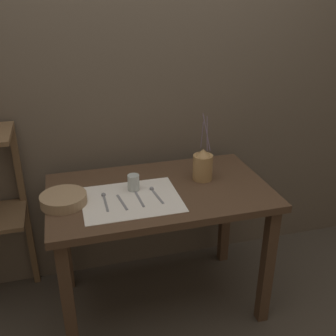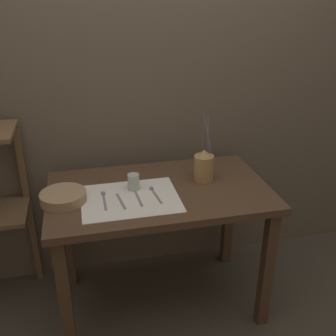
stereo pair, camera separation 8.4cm
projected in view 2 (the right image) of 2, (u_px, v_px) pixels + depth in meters
name	position (u px, v px, depth m)	size (l,w,h in m)	color
ground_plane	(160.00, 300.00, 2.46)	(12.00, 12.00, 0.00)	#473F35
stone_wall_back	(143.00, 94.00, 2.37)	(7.00, 0.06, 2.40)	brown
wooden_table	(159.00, 207.00, 2.18)	(1.20, 0.71, 0.79)	#4C3523
linen_cloth	(130.00, 198.00, 2.03)	(0.50, 0.40, 0.00)	white
pitcher_with_flowers	(204.00, 166.00, 2.20)	(0.11, 0.11, 0.39)	#A87F4C
wooden_bowl	(63.00, 197.00, 2.00)	(0.23, 0.23, 0.05)	#9E7F5B
glass_tumbler_near	(133.00, 182.00, 2.11)	(0.06, 0.06, 0.09)	#B7C1BC
spoon_outer	(104.00, 197.00, 2.04)	(0.02, 0.18, 0.02)	gray
knife_center	(121.00, 201.00, 2.00)	(0.03, 0.17, 0.00)	gray
fork_inner	(139.00, 198.00, 2.03)	(0.02, 0.17, 0.00)	gray
spoon_inner	(153.00, 191.00, 2.10)	(0.04, 0.18, 0.02)	gray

